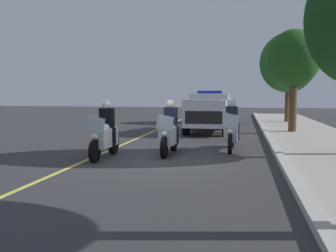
{
  "coord_description": "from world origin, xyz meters",
  "views": [
    {
      "loc": [
        10.55,
        2.28,
        1.94
      ],
      "look_at": [
        -0.98,
        0.0,
        0.9
      ],
      "focal_mm": 40.1,
      "sensor_mm": 36.0,
      "label": 1
    }
  ],
  "objects": [
    {
      "name": "ground_plane",
      "position": [
        0.0,
        0.0,
        0.0
      ],
      "size": [
        80.0,
        80.0,
        0.0
      ],
      "primitive_type": "plane",
      "color": "#333335"
    },
    {
      "name": "police_motorcycle_lead_left",
      "position": [
        0.04,
        -1.72,
        0.7
      ],
      "size": [
        2.14,
        0.56,
        1.72
      ],
      "color": "black",
      "rests_on": "ground"
    },
    {
      "name": "lane_stripe_center",
      "position": [
        0.0,
        -2.1,
        0.0
      ],
      "size": [
        48.0,
        0.12,
        0.01
      ],
      "primitive_type": "cube",
      "color": "#E0D14C",
      "rests_on": "ground"
    },
    {
      "name": "curb_strip",
      "position": [
        0.0,
        3.39,
        0.07
      ],
      "size": [
        48.0,
        0.24,
        0.15
      ],
      "primitive_type": "cube",
      "color": "#B7B5AD",
      "rests_on": "ground"
    },
    {
      "name": "tree_far_back",
      "position": [
        -8.19,
        4.66,
        3.55
      ],
      "size": [
        2.48,
        2.48,
        4.83
      ],
      "color": "#4C3823",
      "rests_on": "sidewalk_strip"
    },
    {
      "name": "tree_behind_suv",
      "position": [
        -14.5,
        5.1,
        3.85
      ],
      "size": [
        3.54,
        3.54,
        5.64
      ],
      "color": "#4C3823",
      "rests_on": "sidewalk_strip"
    },
    {
      "name": "police_suv",
      "position": [
        -8.01,
        0.69,
        1.07
      ],
      "size": [
        4.93,
        2.13,
        2.05
      ],
      "color": "silver",
      "rests_on": "ground"
    },
    {
      "name": "police_motorcycle_trailing",
      "position": [
        -2.22,
        1.94,
        0.7
      ],
      "size": [
        2.14,
        0.56,
        1.72
      ],
      "color": "black",
      "rests_on": "ground"
    },
    {
      "name": "police_motorcycle_lead_right",
      "position": [
        -1.0,
        0.04,
        0.7
      ],
      "size": [
        2.14,
        0.56,
        1.72
      ],
      "color": "black",
      "rests_on": "ground"
    }
  ]
}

